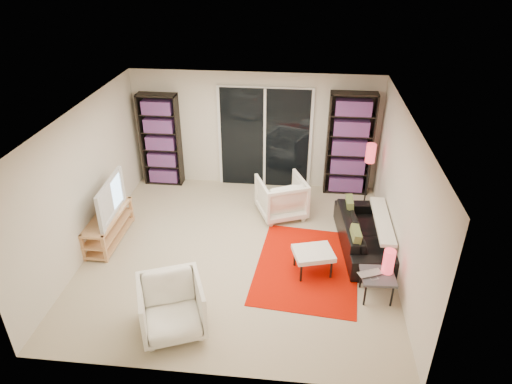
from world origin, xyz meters
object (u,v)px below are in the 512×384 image
side_table (378,277)px  floor_lamp (370,160)px  tv_stand (109,227)px  armchair_front (172,307)px  bookshelf_right (349,145)px  ottoman (313,254)px  bookshelf_left (161,140)px  sofa (364,234)px  armchair_back (281,197)px

side_table → floor_lamp: (0.09, 2.60, 0.66)m
tv_stand → side_table: 4.55m
armchair_front → bookshelf_right: bearing=36.7°
ottoman → floor_lamp: size_ratio=0.53×
bookshelf_right → ottoman: bearing=-104.0°
bookshelf_left → armchair_front: size_ratio=2.32×
tv_stand → floor_lamp: 4.87m
sofa → floor_lamp: size_ratio=1.42×
bookshelf_left → ottoman: 4.24m
bookshelf_left → side_table: bookshelf_left is taller
bookshelf_left → bookshelf_right: bookshelf_right is taller
side_table → tv_stand: bearing=167.4°
floor_lamp → bookshelf_left: bearing=171.7°
armchair_back → bookshelf_right: bearing=-162.2°
tv_stand → floor_lamp: (4.53, 1.61, 0.75)m
armchair_front → ottoman: bearing=15.3°
sofa → ottoman: bearing=125.9°
sofa → armchair_front: bearing=123.1°
bookshelf_left → tv_stand: bookshelf_left is taller
tv_stand → side_table: bearing=-12.6°
bookshelf_right → side_table: (0.24, -3.21, -0.69)m
bookshelf_left → floor_lamp: bookshelf_left is taller
armchair_front → side_table: bearing=-3.2°
sofa → ottoman: 1.14m
sofa → armchair_back: bearing=52.3°
armchair_front → sofa: bearing=16.7°
tv_stand → sofa: size_ratio=0.70×
sofa → bookshelf_left: bearing=58.3°
armchair_back → armchair_front: armchair_back is taller
armchair_front → floor_lamp: bearing=29.1°
armchair_front → floor_lamp: floor_lamp is taller
armchair_front → side_table: 2.94m
bookshelf_left → sofa: (4.02, -1.99, -0.70)m
sofa → floor_lamp: floor_lamp is taller
sofa → floor_lamp: 1.57m
bookshelf_left → floor_lamp: size_ratio=1.46×
tv_stand → armchair_front: size_ratio=1.58×
sofa → armchair_back: (-1.45, 0.91, 0.11)m
bookshelf_left → floor_lamp: (4.18, -0.61, 0.04)m
bookshelf_right → armchair_front: (-2.54, -4.15, -0.67)m
floor_lamp → ottoman: bearing=-115.5°
ottoman → floor_lamp: (1.01, 2.13, 0.66)m
bookshelf_left → bookshelf_right: size_ratio=0.93×
bookshelf_left → sofa: bearing=-26.3°
bookshelf_left → armchair_back: size_ratio=2.31×
bookshelf_left → tv_stand: size_ratio=1.47×
bookshelf_left → side_table: 5.24m
bookshelf_right → tv_stand: 4.81m
tv_stand → side_table: tv_stand is taller
armchair_back → bookshelf_left: bearing=-44.9°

